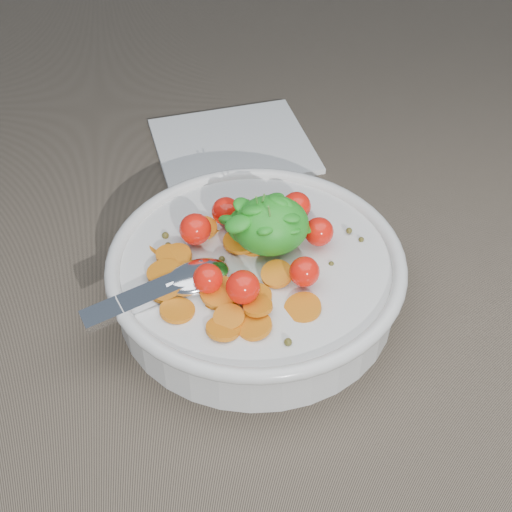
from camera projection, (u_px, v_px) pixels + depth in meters
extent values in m
plane|color=#726451|center=(233.00, 289.00, 0.63)|extent=(6.00, 6.00, 0.00)
cylinder|color=silver|center=(256.00, 280.00, 0.61)|extent=(0.24, 0.24, 0.05)
torus|color=silver|center=(256.00, 261.00, 0.59)|extent=(0.25, 0.25, 0.01)
cylinder|color=silver|center=(256.00, 296.00, 0.62)|extent=(0.12, 0.12, 0.01)
cylinder|color=brown|center=(256.00, 280.00, 0.61)|extent=(0.22, 0.22, 0.03)
cylinder|color=orange|center=(207.00, 226.00, 0.63)|extent=(0.03, 0.03, 0.01)
cylinder|color=orange|center=(277.00, 274.00, 0.57)|extent=(0.03, 0.03, 0.01)
cylinder|color=orange|center=(217.00, 300.00, 0.56)|extent=(0.02, 0.03, 0.01)
cylinder|color=orange|center=(242.00, 228.00, 0.61)|extent=(0.04, 0.04, 0.01)
cylinder|color=orange|center=(303.00, 308.00, 0.55)|extent=(0.03, 0.03, 0.01)
cylinder|color=orange|center=(258.00, 307.00, 0.54)|extent=(0.03, 0.03, 0.01)
cylinder|color=orange|center=(169.00, 255.00, 0.59)|extent=(0.03, 0.03, 0.00)
cylinder|color=orange|center=(164.00, 272.00, 0.57)|extent=(0.04, 0.04, 0.01)
cylinder|color=orange|center=(255.00, 296.00, 0.56)|extent=(0.03, 0.03, 0.00)
cylinder|color=orange|center=(223.00, 329.00, 0.53)|extent=(0.04, 0.04, 0.01)
cylinder|color=orange|center=(220.00, 292.00, 0.56)|extent=(0.04, 0.04, 0.01)
cylinder|color=orange|center=(254.00, 245.00, 0.61)|extent=(0.03, 0.03, 0.01)
cylinder|color=orange|center=(167.00, 247.00, 0.61)|extent=(0.04, 0.04, 0.01)
cylinder|color=orange|center=(254.00, 326.00, 0.54)|extent=(0.03, 0.03, 0.01)
cylinder|color=orange|center=(177.00, 310.00, 0.55)|extent=(0.04, 0.04, 0.01)
cylinder|color=orange|center=(175.00, 258.00, 0.59)|extent=(0.04, 0.04, 0.01)
cylinder|color=orange|center=(229.00, 317.00, 0.54)|extent=(0.03, 0.03, 0.01)
cylinder|color=orange|center=(239.00, 242.00, 0.60)|extent=(0.04, 0.04, 0.00)
cylinder|color=orange|center=(242.00, 288.00, 0.56)|extent=(0.03, 0.03, 0.01)
cylinder|color=orange|center=(260.00, 221.00, 0.63)|extent=(0.03, 0.03, 0.01)
cylinder|color=orange|center=(260.00, 242.00, 0.61)|extent=(0.04, 0.04, 0.01)
cylinder|color=orange|center=(277.00, 226.00, 0.62)|extent=(0.03, 0.03, 0.01)
cylinder|color=orange|center=(203.00, 228.00, 0.61)|extent=(0.03, 0.03, 0.01)
cylinder|color=orange|center=(171.00, 280.00, 0.58)|extent=(0.03, 0.03, 0.01)
sphere|color=#4C4619|center=(165.00, 235.00, 0.61)|extent=(0.01, 0.01, 0.01)
sphere|color=#4C4619|center=(248.00, 202.00, 0.64)|extent=(0.00, 0.00, 0.00)
sphere|color=#4C4619|center=(168.00, 245.00, 0.61)|extent=(0.01, 0.01, 0.01)
sphere|color=#4C4619|center=(293.00, 214.00, 0.64)|extent=(0.01, 0.01, 0.01)
sphere|color=#4C4619|center=(271.00, 224.00, 0.62)|extent=(0.00, 0.00, 0.00)
sphere|color=#4C4619|center=(331.00, 264.00, 0.59)|extent=(0.00, 0.00, 0.00)
sphere|color=#4C4619|center=(313.00, 271.00, 0.58)|extent=(0.01, 0.01, 0.01)
sphere|color=#4C4619|center=(213.00, 279.00, 0.57)|extent=(0.01, 0.01, 0.01)
sphere|color=#4C4619|center=(288.00, 342.00, 0.53)|extent=(0.01, 0.01, 0.01)
sphere|color=#4C4619|center=(222.00, 259.00, 0.59)|extent=(0.01, 0.01, 0.01)
sphere|color=#4C4619|center=(288.00, 239.00, 0.61)|extent=(0.01, 0.01, 0.01)
sphere|color=#4C4619|center=(301.00, 212.00, 0.63)|extent=(0.01, 0.01, 0.01)
sphere|color=#4C4619|center=(349.00, 231.00, 0.61)|extent=(0.01, 0.01, 0.01)
sphere|color=#4C4619|center=(258.00, 293.00, 0.57)|extent=(0.01, 0.01, 0.01)
sphere|color=#4C4619|center=(361.00, 240.00, 0.61)|extent=(0.00, 0.00, 0.00)
sphere|color=#4C4619|center=(305.00, 265.00, 0.59)|extent=(0.01, 0.01, 0.01)
sphere|color=red|center=(319.00, 232.00, 0.59)|extent=(0.02, 0.02, 0.02)
sphere|color=red|center=(296.00, 206.00, 0.62)|extent=(0.03, 0.03, 0.03)
sphere|color=red|center=(226.00, 211.00, 0.61)|extent=(0.02, 0.02, 0.02)
sphere|color=red|center=(195.00, 229.00, 0.59)|extent=(0.03, 0.03, 0.03)
sphere|color=red|center=(208.00, 278.00, 0.55)|extent=(0.02, 0.02, 0.02)
sphere|color=red|center=(243.00, 287.00, 0.55)|extent=(0.03, 0.03, 0.03)
sphere|color=red|center=(304.00, 272.00, 0.56)|extent=(0.02, 0.02, 0.02)
ellipsoid|color=green|center=(271.00, 225.00, 0.58)|extent=(0.06, 0.05, 0.05)
ellipsoid|color=green|center=(249.00, 226.00, 0.59)|extent=(0.04, 0.04, 0.03)
ellipsoid|color=green|center=(267.00, 209.00, 0.58)|extent=(0.03, 0.03, 0.03)
ellipsoid|color=green|center=(300.00, 224.00, 0.59)|extent=(0.03, 0.03, 0.02)
ellipsoid|color=green|center=(276.00, 219.00, 0.58)|extent=(0.03, 0.02, 0.01)
ellipsoid|color=green|center=(238.00, 224.00, 0.56)|extent=(0.03, 0.02, 0.02)
ellipsoid|color=green|center=(290.00, 218.00, 0.56)|extent=(0.02, 0.02, 0.01)
ellipsoid|color=green|center=(287.00, 219.00, 0.58)|extent=(0.02, 0.02, 0.01)
ellipsoid|color=green|center=(273.00, 200.00, 0.58)|extent=(0.03, 0.03, 0.02)
ellipsoid|color=green|center=(272.00, 217.00, 0.57)|extent=(0.02, 0.02, 0.02)
ellipsoid|color=green|center=(281.00, 210.00, 0.57)|extent=(0.02, 0.02, 0.02)
ellipsoid|color=green|center=(228.00, 220.00, 0.58)|extent=(0.02, 0.02, 0.02)
ellipsoid|color=green|center=(266.00, 229.00, 0.56)|extent=(0.02, 0.03, 0.02)
ellipsoid|color=green|center=(279.00, 201.00, 0.57)|extent=(0.03, 0.03, 0.01)
ellipsoid|color=green|center=(265.00, 220.00, 0.58)|extent=(0.03, 0.03, 0.02)
ellipsoid|color=green|center=(243.00, 206.00, 0.58)|extent=(0.03, 0.03, 0.02)
ellipsoid|color=green|center=(292.00, 232.00, 0.56)|extent=(0.02, 0.01, 0.01)
ellipsoid|color=green|center=(253.00, 210.00, 0.57)|extent=(0.03, 0.03, 0.02)
ellipsoid|color=green|center=(275.00, 214.00, 0.57)|extent=(0.02, 0.03, 0.02)
ellipsoid|color=green|center=(266.00, 216.00, 0.58)|extent=(0.02, 0.02, 0.02)
ellipsoid|color=green|center=(272.00, 208.00, 0.57)|extent=(0.02, 0.02, 0.01)
ellipsoid|color=green|center=(275.00, 236.00, 0.57)|extent=(0.03, 0.03, 0.02)
ellipsoid|color=green|center=(271.00, 209.00, 0.57)|extent=(0.03, 0.03, 0.01)
cylinder|color=#4C8C33|center=(259.00, 211.00, 0.58)|extent=(0.01, 0.01, 0.04)
cylinder|color=#4C8C33|center=(259.00, 214.00, 0.57)|extent=(0.01, 0.00, 0.04)
cylinder|color=#4C8C33|center=(272.00, 225.00, 0.56)|extent=(0.01, 0.00, 0.04)
ellipsoid|color=silver|center=(197.00, 277.00, 0.57)|extent=(0.06, 0.05, 0.02)
cube|color=silver|center=(147.00, 295.00, 0.56)|extent=(0.11, 0.05, 0.02)
cylinder|color=silver|center=(177.00, 283.00, 0.56)|extent=(0.02, 0.01, 0.01)
cube|color=white|center=(233.00, 146.00, 0.79)|extent=(0.18, 0.16, 0.01)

